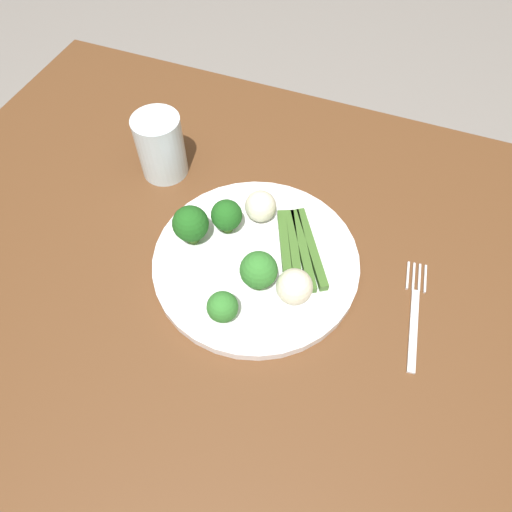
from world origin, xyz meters
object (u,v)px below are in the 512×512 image
Objects in this scene: broccoli_back_right at (259,269)px; asparagus_bundle at (298,249)px; plate at (256,261)px; water_glass at (161,146)px; cauliflower_front at (261,206)px; broccoli_outer_edge at (227,216)px; fork at (414,312)px; broccoli_near_center at (223,307)px; cauliflower_near_fork at (294,287)px; broccoli_back at (191,224)px; dining_table at (240,323)px.

asparagus_bundle is at bearing 64.16° from broccoli_back_right.
water_glass is (-0.21, 0.12, 0.04)m from plate.
plate is at bearing -85.30° from asparagus_bundle.
cauliflower_front is (-0.02, 0.07, 0.03)m from plate.
broccoli_outer_edge is 0.29m from fork.
asparagus_bundle is 2.92× the size of broccoli_near_center.
broccoli_back_right reaches higher than asparagus_bundle.
plate is 0.08m from cauliflower_near_fork.
plate is 0.23m from fork.
plate is 0.06m from asparagus_bundle.
asparagus_bundle is at bearing 102.81° from cauliflower_near_fork.
cauliflower_front is (-0.07, 0.04, 0.02)m from asparagus_bundle.
cauliflower_near_fork is at bearing 39.83° from broccoli_near_center.
broccoli_back reaches higher than fork.
water_glass is (-0.27, 0.16, 0.01)m from cauliflower_near_fork.
water_glass reaches higher than asparagus_bundle.
dining_table is 0.18m from asparagus_bundle.
water_glass is at bearing 145.13° from broccoli_back_right.
broccoli_near_center is 0.07m from broccoli_back_right.
broccoli_near_center is at bearing -68.94° from broccoli_outer_edge.
asparagus_bundle reaches higher than fork.
broccoli_back_right is 1.11× the size of broccoli_outer_edge.
fork is at bearing 10.86° from broccoli_back_right.
cauliflower_near_fork is at bearing -30.15° from water_glass.
cauliflower_front is 0.28× the size of fork.
cauliflower_front is at bearing 95.01° from broccoli_near_center.
cauliflower_near_fork is (0.02, -0.07, 0.02)m from asparagus_bundle.
asparagus_bundle is 2.30× the size of broccoli_back.
broccoli_outer_edge reaches higher than asparagus_bundle.
broccoli_near_center is 0.30m from water_glass.
broccoli_near_center is at bearing -83.09° from dining_table.
broccoli_back_right is 0.37× the size of fork.
fork is at bearing -15.15° from water_glass.
asparagus_bundle is at bearing 66.62° from broccoli_near_center.
fork is (0.17, -0.03, -0.02)m from asparagus_bundle.
cauliflower_front reaches higher than plate.
broccoli_back is at bearing -135.01° from cauliflower_front.
dining_table is 7.68× the size of asparagus_bundle.
fork is at bearing 15.08° from cauliflower_near_fork.
asparagus_bundle reaches higher than dining_table.
cauliflower_near_fork is (0.07, -0.04, 0.03)m from plate.
plate is 6.31× the size of cauliflower_front.
cauliflower_near_fork is at bearing -13.80° from asparagus_bundle.
broccoli_outer_edge is 1.19× the size of cauliflower_front.
water_glass is at bearing 67.52° from fork.
fork is at bearing 53.91° from asparagus_bundle.
water_glass is (-0.19, 0.16, 0.18)m from dining_table.
asparagus_bundle is at bearing -29.54° from cauliflower_front.
broccoli_outer_edge is at bearing 149.91° from cauliflower_near_fork.
broccoli_back_right is 0.22m from fork.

